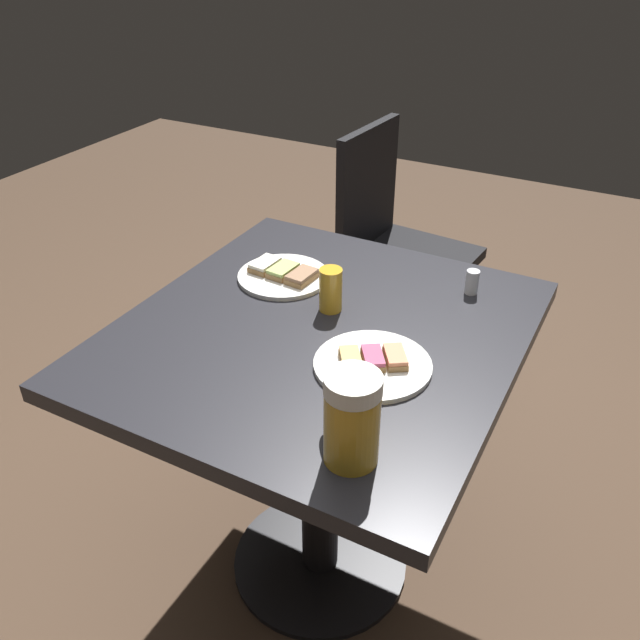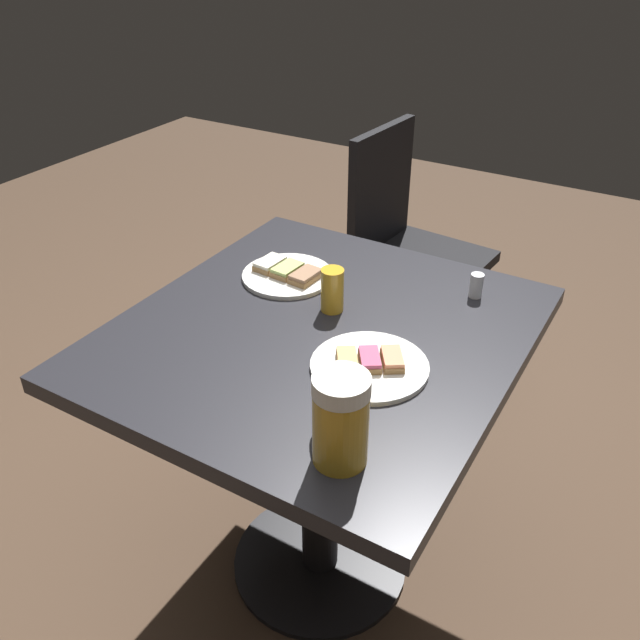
# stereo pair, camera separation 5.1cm
# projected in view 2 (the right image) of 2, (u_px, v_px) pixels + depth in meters

# --- Properties ---
(ground_plane) EXTENTS (6.00, 6.00, 0.00)m
(ground_plane) POSITION_uv_depth(u_px,v_px,m) (320.00, 562.00, 1.72)
(ground_plane) COLOR #4C3828
(cafe_table) EXTENTS (0.83, 0.77, 0.72)m
(cafe_table) POSITION_uv_depth(u_px,v_px,m) (320.00, 385.00, 1.41)
(cafe_table) COLOR black
(cafe_table) RESTS_ON ground_plane
(plate_near) EXTENTS (0.22, 0.22, 0.03)m
(plate_near) POSITION_uv_depth(u_px,v_px,m) (370.00, 365.00, 1.22)
(plate_near) COLOR white
(plate_near) RESTS_ON cafe_table
(plate_far) EXTENTS (0.21, 0.21, 0.03)m
(plate_far) POSITION_uv_depth(u_px,v_px,m) (288.00, 274.00, 1.51)
(plate_far) COLOR white
(plate_far) RESTS_ON cafe_table
(beer_mug) EXTENTS (0.11, 0.12, 0.16)m
(beer_mug) POSITION_uv_depth(u_px,v_px,m) (340.00, 418.00, 0.99)
(beer_mug) COLOR gold
(beer_mug) RESTS_ON cafe_table
(beer_glass_small) EXTENTS (0.05, 0.05, 0.09)m
(beer_glass_small) POSITION_uv_depth(u_px,v_px,m) (332.00, 290.00, 1.37)
(beer_glass_small) COLOR gold
(beer_glass_small) RESTS_ON cafe_table
(salt_shaker) EXTENTS (0.03, 0.03, 0.05)m
(salt_shaker) POSITION_uv_depth(u_px,v_px,m) (476.00, 285.00, 1.43)
(salt_shaker) COLOR silver
(salt_shaker) RESTS_ON cafe_table
(cafe_chair) EXTENTS (0.41, 0.41, 0.85)m
(cafe_chair) POSITION_uv_depth(u_px,v_px,m) (406.00, 242.00, 2.18)
(cafe_chair) COLOR black
(cafe_chair) RESTS_ON ground_plane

